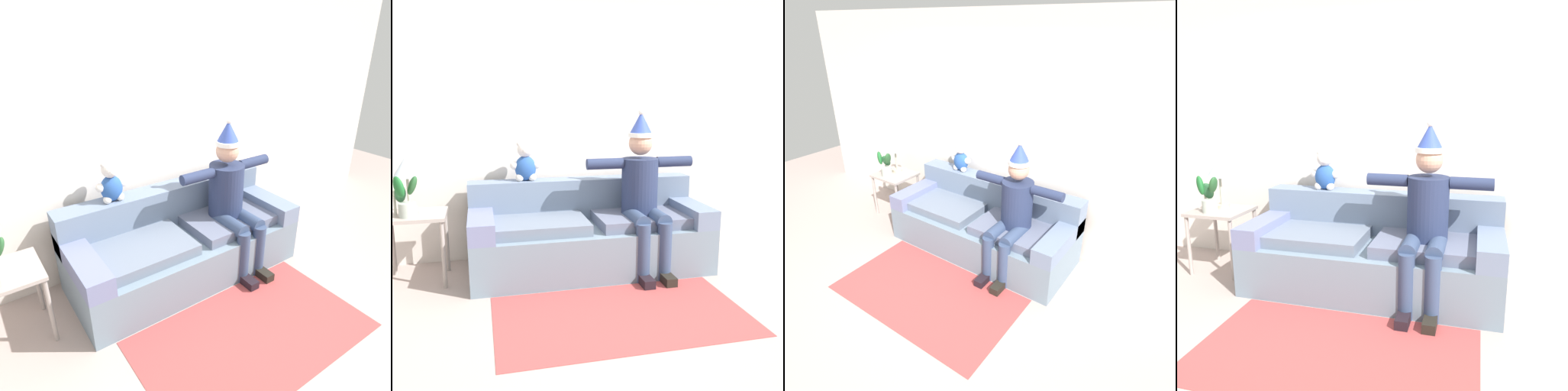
{
  "view_description": "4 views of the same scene",
  "coord_description": "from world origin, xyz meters",
  "views": [
    {
      "loc": [
        -1.6,
        -1.52,
        2.25
      ],
      "look_at": [
        0.13,
        0.97,
        0.81
      ],
      "focal_mm": 33.08,
      "sensor_mm": 36.0,
      "label": 1
    },
    {
      "loc": [
        -0.97,
        -2.98,
        1.58
      ],
      "look_at": [
        -0.03,
        0.94,
        0.72
      ],
      "focal_mm": 41.4,
      "sensor_mm": 36.0,
      "label": 2
    },
    {
      "loc": [
        2.07,
        -1.99,
        2.55
      ],
      "look_at": [
        0.04,
        0.88,
        0.79
      ],
      "focal_mm": 32.03,
      "sensor_mm": 36.0,
      "label": 3
    },
    {
      "loc": [
        0.85,
        -2.22,
        1.61
      ],
      "look_at": [
        0.02,
        0.92,
        0.88
      ],
      "focal_mm": 36.61,
      "sensor_mm": 36.0,
      "label": 4
    }
  ],
  "objects": [
    {
      "name": "couch",
      "position": [
        0.0,
        1.02,
        0.32
      ],
      "size": [
        2.2,
        0.89,
        0.82
      ],
      "color": "slate",
      "rests_on": "ground_plane"
    },
    {
      "name": "back_wall",
      "position": [
        0.0,
        1.55,
        1.35
      ],
      "size": [
        7.0,
        0.1,
        2.7
      ],
      "primitive_type": "cube",
      "color": "silver",
      "rests_on": "ground_plane"
    },
    {
      "name": "teddy_bear",
      "position": [
        -0.55,
        1.3,
        0.99
      ],
      "size": [
        0.29,
        0.17,
        0.38
      ],
      "color": "#28519D",
      "rests_on": "couch"
    },
    {
      "name": "person_seated",
      "position": [
        0.48,
        0.86,
        0.76
      ],
      "size": [
        1.02,
        0.77,
        1.51
      ],
      "color": "navy",
      "rests_on": "ground_plane"
    },
    {
      "name": "potted_plant",
      "position": [
        -1.59,
        0.93,
        0.78
      ],
      "size": [
        0.24,
        0.26,
        0.37
      ],
      "color": "#AEB9AB",
      "rests_on": "side_table"
    },
    {
      "name": "ground_plane",
      "position": [
        0.0,
        0.0,
        0.0
      ],
      "size": [
        10.0,
        10.0,
        0.0
      ],
      "primitive_type": "plane",
      "color": "#B19B93"
    },
    {
      "name": "area_rug",
      "position": [
        0.0,
        -0.02,
        0.0
      ],
      "size": [
        1.88,
        1.08,
        0.01
      ],
      "primitive_type": "cube",
      "color": "#AD4342",
      "rests_on": "ground_plane"
    },
    {
      "name": "table_lamp",
      "position": [
        -1.6,
        1.13,
        1.0
      ],
      "size": [
        0.24,
        0.24,
        0.49
      ],
      "color": "#BAAD92",
      "rests_on": "side_table"
    },
    {
      "name": "candle_tall",
      "position": [
        -1.69,
        1.01,
        0.8
      ],
      "size": [
        0.04,
        0.04,
        0.28
      ],
      "color": "beige",
      "rests_on": "side_table"
    },
    {
      "name": "side_table",
      "position": [
        -1.55,
        1.03,
        0.51
      ],
      "size": [
        0.53,
        0.48,
        0.62
      ],
      "color": "#A69891",
      "rests_on": "ground_plane"
    }
  ]
}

